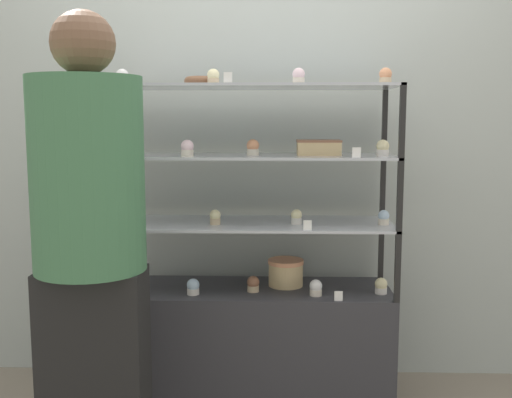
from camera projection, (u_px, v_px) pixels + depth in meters
name	position (u px, v px, depth m)	size (l,w,h in m)	color
back_wall	(258.00, 129.00, 3.09)	(8.00, 0.05, 2.60)	#A8B2AD
display_base	(256.00, 344.00, 2.87)	(1.27, 0.43, 0.56)	#333338
display_riser_lower	(256.00, 227.00, 2.79)	(1.27, 0.43, 0.32)	black
display_riser_middle	(256.00, 159.00, 2.75)	(1.27, 0.43, 0.32)	black
display_riser_upper	(256.00, 90.00, 2.71)	(1.27, 0.43, 0.32)	black
layer_cake_centerpiece	(286.00, 272.00, 2.86)	(0.17, 0.17, 0.13)	#DBBC84
sheet_cake_frosted	(319.00, 147.00, 2.74)	(0.20, 0.15, 0.07)	#DBBC84
cupcake_0	(130.00, 284.00, 2.78)	(0.06, 0.06, 0.07)	#CCB28C
cupcake_1	(193.00, 287.00, 2.72)	(0.06, 0.06, 0.07)	white
cupcake_2	(253.00, 284.00, 2.77)	(0.06, 0.06, 0.07)	#CCB28C
cupcake_3	(316.00, 288.00, 2.71)	(0.06, 0.06, 0.07)	beige
cupcake_4	(381.00, 286.00, 2.74)	(0.06, 0.06, 0.07)	white
price_tag_0	(339.00, 296.00, 2.63)	(0.04, 0.00, 0.04)	white
cupcake_5	(131.00, 217.00, 2.75)	(0.05, 0.05, 0.07)	white
cupcake_6	(215.00, 217.00, 2.74)	(0.05, 0.05, 0.07)	#CCB28C
cupcake_7	(296.00, 217.00, 2.75)	(0.05, 0.05, 0.07)	white
cupcake_8	(384.00, 218.00, 2.72)	(0.05, 0.05, 0.07)	beige
price_tag_1	(308.00, 225.00, 2.59)	(0.04, 0.00, 0.04)	white
cupcake_9	(126.00, 148.00, 2.70)	(0.06, 0.06, 0.07)	#CCB28C
cupcake_10	(187.00, 148.00, 2.64)	(0.06, 0.06, 0.07)	beige
cupcake_11	(253.00, 148.00, 2.71)	(0.06, 0.06, 0.07)	beige
cupcake_12	(383.00, 148.00, 2.66)	(0.06, 0.06, 0.07)	white
price_tag_2	(356.00, 153.00, 2.54)	(0.04, 0.00, 0.04)	white
cupcake_13	(122.00, 77.00, 2.64)	(0.05, 0.05, 0.07)	#CCB28C
cupcake_14	(213.00, 77.00, 2.64)	(0.05, 0.05, 0.07)	#CCB28C
cupcake_15	(299.00, 76.00, 2.59)	(0.05, 0.05, 0.07)	beige
cupcake_16	(386.00, 76.00, 2.58)	(0.05, 0.05, 0.07)	#CCB28C
price_tag_3	(228.00, 77.00, 2.52)	(0.04, 0.00, 0.04)	white
donut_glazed	(200.00, 81.00, 2.75)	(0.15, 0.15, 0.04)	brown
customer_figure	(90.00, 237.00, 2.17)	(0.40, 0.40, 1.73)	black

